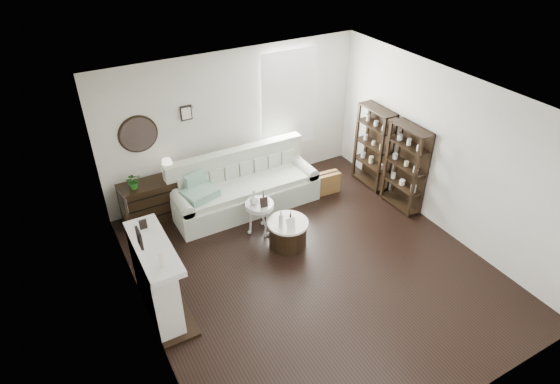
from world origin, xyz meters
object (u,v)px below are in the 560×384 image
dresser (154,200)px  pedestal_table (259,206)px  drum_table (288,233)px  sofa (243,189)px

dresser → pedestal_table: size_ratio=1.91×
dresser → pedestal_table: (1.44, -1.25, 0.16)m
drum_table → pedestal_table: (-0.24, 0.54, 0.30)m
drum_table → pedestal_table: bearing=114.0°
dresser → pedestal_table: 1.92m
sofa → drum_table: size_ratio=3.97×
drum_table → pedestal_table: size_ratio=1.14×
pedestal_table → drum_table: bearing=-66.0°
sofa → dresser: sofa is taller
sofa → dresser: 1.60m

